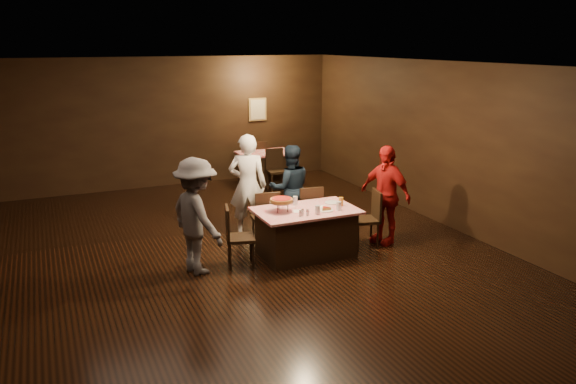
% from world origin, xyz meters
% --- Properties ---
extents(room, '(10.00, 10.04, 3.02)m').
position_xyz_m(room, '(0.00, 0.01, 2.14)').
color(room, black).
rests_on(room, ground).
extents(main_table, '(1.60, 1.00, 0.77)m').
position_xyz_m(main_table, '(0.94, -0.44, 0.39)').
color(main_table, '#AF0B1C').
rests_on(main_table, ground).
extents(back_table, '(1.30, 0.90, 0.77)m').
position_xyz_m(back_table, '(2.09, 4.20, 0.39)').
color(back_table, red).
rests_on(back_table, ground).
extents(chair_far_left, '(0.47, 0.47, 0.95)m').
position_xyz_m(chair_far_left, '(0.54, 0.31, 0.47)').
color(chair_far_left, black).
rests_on(chair_far_left, ground).
extents(chair_far_right, '(0.47, 0.47, 0.95)m').
position_xyz_m(chair_far_right, '(1.34, 0.31, 0.47)').
color(chair_far_right, black).
rests_on(chair_far_right, ground).
extents(chair_end_left, '(0.51, 0.51, 0.95)m').
position_xyz_m(chair_end_left, '(-0.16, -0.44, 0.47)').
color(chair_end_left, black).
rests_on(chair_end_left, ground).
extents(chair_end_right, '(0.50, 0.50, 0.95)m').
position_xyz_m(chair_end_right, '(2.04, -0.44, 0.47)').
color(chair_end_right, black).
rests_on(chair_end_right, ground).
extents(chair_back_near, '(0.46, 0.46, 0.95)m').
position_xyz_m(chair_back_near, '(2.09, 3.50, 0.47)').
color(chair_back_near, black).
rests_on(chair_back_near, ground).
extents(chair_back_far, '(0.43, 0.43, 0.95)m').
position_xyz_m(chair_back_far, '(2.09, 4.80, 0.47)').
color(chair_back_far, black).
rests_on(chair_back_far, ground).
extents(diner_white_jacket, '(0.78, 0.67, 1.81)m').
position_xyz_m(diner_white_jacket, '(0.44, 0.86, 0.91)').
color(diner_white_jacket, white).
rests_on(diner_white_jacket, ground).
extents(diner_navy_hoodie, '(0.87, 0.74, 1.57)m').
position_xyz_m(diner_navy_hoodie, '(1.23, 0.81, 0.79)').
color(diner_navy_hoodie, black).
rests_on(diner_navy_hoodie, ground).
extents(diner_grey_knit, '(0.93, 1.26, 1.73)m').
position_xyz_m(diner_grey_knit, '(-0.81, -0.39, 0.87)').
color(diner_grey_knit, '#545358').
rests_on(diner_grey_knit, ground).
extents(diner_red_shirt, '(0.71, 1.07, 1.68)m').
position_xyz_m(diner_red_shirt, '(2.43, -0.42, 0.84)').
color(diner_red_shirt, '#AA1312').
rests_on(diner_red_shirt, ground).
extents(pizza_stand, '(0.38, 0.38, 0.22)m').
position_xyz_m(pizza_stand, '(0.54, -0.39, 0.95)').
color(pizza_stand, black).
rests_on(pizza_stand, main_table).
extents(plate_with_slice, '(0.25, 0.25, 0.06)m').
position_xyz_m(plate_with_slice, '(1.19, -0.62, 0.80)').
color(plate_with_slice, white).
rests_on(plate_with_slice, main_table).
extents(plate_empty, '(0.25, 0.25, 0.01)m').
position_xyz_m(plate_empty, '(1.49, -0.29, 0.78)').
color(plate_empty, white).
rests_on(plate_empty, main_table).
extents(glass_front_left, '(0.08, 0.08, 0.14)m').
position_xyz_m(glass_front_left, '(0.99, -0.74, 0.84)').
color(glass_front_left, silver).
rests_on(glass_front_left, main_table).
extents(glass_front_right, '(0.08, 0.08, 0.14)m').
position_xyz_m(glass_front_right, '(1.39, -0.69, 0.84)').
color(glass_front_right, silver).
rests_on(glass_front_right, main_table).
extents(glass_amber, '(0.08, 0.08, 0.14)m').
position_xyz_m(glass_amber, '(1.54, -0.49, 0.84)').
color(glass_amber, '#BF7F26').
rests_on(glass_amber, main_table).
extents(glass_back, '(0.08, 0.08, 0.14)m').
position_xyz_m(glass_back, '(0.89, -0.14, 0.84)').
color(glass_back, silver).
rests_on(glass_back, main_table).
extents(condiments, '(0.17, 0.10, 0.09)m').
position_xyz_m(condiments, '(0.76, -0.72, 0.82)').
color(condiments, silver).
rests_on(condiments, main_table).
extents(napkin_center, '(0.19, 0.19, 0.01)m').
position_xyz_m(napkin_center, '(1.24, -0.44, 0.77)').
color(napkin_center, white).
rests_on(napkin_center, main_table).
extents(napkin_left, '(0.21, 0.21, 0.01)m').
position_xyz_m(napkin_left, '(0.79, -0.49, 0.77)').
color(napkin_left, white).
rests_on(napkin_left, main_table).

